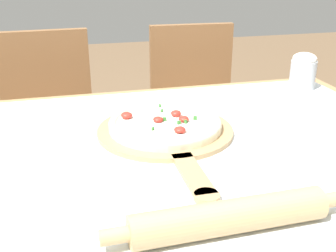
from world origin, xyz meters
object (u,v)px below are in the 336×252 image
object	(u,v)px
pizza	(165,123)
chair_right	(195,110)
pizza_peel	(167,133)
rolling_pin	(229,217)
flour_cup	(303,71)
chair_left	(50,122)

from	to	relation	value
pizza	chair_right	world-z (taller)	chair_right
pizza_peel	chair_right	bearing A→B (deg)	67.38
pizza_peel	rolling_pin	bearing A→B (deg)	-89.54
pizza_peel	flour_cup	size ratio (longest dim) A/B	4.28
pizza	flour_cup	world-z (taller)	flour_cup
pizza_peel	chair_left	xyz separation A→B (m)	(-0.31, 0.79, -0.25)
pizza_peel	chair_right	xyz separation A→B (m)	(0.33, 0.79, -0.25)
chair_right	rolling_pin	bearing A→B (deg)	-102.45
chair_right	pizza	bearing A→B (deg)	-110.34
rolling_pin	chair_left	xyz separation A→B (m)	(-0.32, 1.19, -0.27)
pizza_peel	chair_left	bearing A→B (deg)	111.66
chair_left	rolling_pin	bearing A→B (deg)	-77.26
chair_left	chair_right	bearing A→B (deg)	-2.15
pizza_peel	rolling_pin	size ratio (longest dim) A/B	1.23
chair_left	chair_right	world-z (taller)	same
pizza_peel	chair_right	world-z (taller)	chair_right
rolling_pin	chair_left	size ratio (longest dim) A/B	0.48
rolling_pin	flour_cup	size ratio (longest dim) A/B	3.46
flour_cup	pizza	bearing A→B (deg)	-154.75
pizza_peel	flour_cup	xyz separation A→B (m)	(0.53, 0.27, 0.06)
flour_cup	chair_right	bearing A→B (deg)	111.55
chair_left	chair_right	size ratio (longest dim) A/B	1.00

